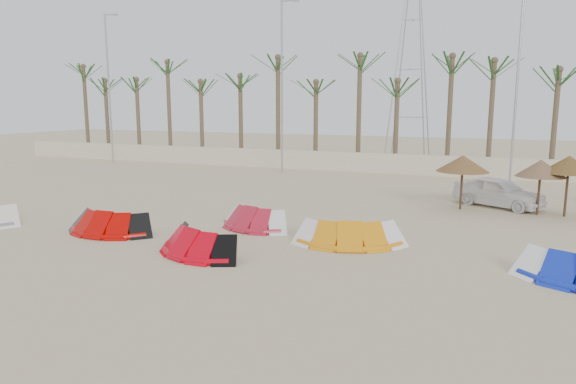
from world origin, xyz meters
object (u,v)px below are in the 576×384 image
at_px(kite_red_mid, 202,239).
at_px(car, 499,192).
at_px(kite_red_left, 115,220).
at_px(kite_red_right, 256,216).
at_px(parasol_mid, 541,168).
at_px(parasol_right, 569,165).
at_px(parasol_left, 463,164).
at_px(kite_orange, 352,230).

relative_size(kite_red_mid, car, 0.91).
relative_size(kite_red_left, car, 0.85).
distance_m(kite_red_right, parasol_mid, 11.79).
height_order(kite_red_left, parasol_mid, parasol_mid).
bearing_deg(kite_red_left, kite_red_right, 29.57).
bearing_deg(parasol_right, kite_red_mid, -138.23).
distance_m(kite_red_mid, kite_red_right, 3.55).
xyz_separation_m(kite_red_left, kite_red_right, (4.40, 2.50, -0.00)).
bearing_deg(parasol_right, parasol_left, -179.04).
bearing_deg(parasol_mid, kite_red_left, -148.51).
relative_size(kite_orange, parasol_mid, 1.65).
relative_size(parasol_mid, car, 0.58).
relative_size(kite_red_mid, parasol_mid, 1.55).
relative_size(kite_red_right, parasol_left, 1.34).
bearing_deg(kite_red_right, car, 41.69).
bearing_deg(parasol_right, kite_red_right, -149.86).
relative_size(kite_red_left, kite_red_mid, 0.94).
bearing_deg(car, parasol_left, 156.87).
bearing_deg(parasol_mid, parasol_left, 179.93).
bearing_deg(kite_orange, kite_red_left, -168.35).
height_order(kite_red_left, car, car).
height_order(kite_red_right, parasol_right, parasol_right).
xyz_separation_m(parasol_left, parasol_right, (4.03, 0.07, 0.13)).
distance_m(kite_red_mid, parasol_mid, 14.12).
xyz_separation_m(kite_orange, parasol_left, (3.00, 7.05, 1.58)).
xyz_separation_m(kite_red_right, car, (8.38, 7.46, 0.25)).
distance_m(kite_red_mid, car, 13.94).
relative_size(kite_orange, car, 0.96).
bearing_deg(kite_red_right, parasol_right, 30.14).
bearing_deg(parasol_right, parasol_mid, -175.95).
relative_size(kite_red_right, car, 0.80).
bearing_deg(kite_orange, car, 61.30).
xyz_separation_m(kite_red_right, kite_orange, (3.86, -0.79, 0.00)).
distance_m(kite_red_left, parasol_left, 14.35).
height_order(parasol_left, parasol_mid, parasol_left).
xyz_separation_m(kite_red_left, parasol_right, (15.29, 8.82, 1.71)).
bearing_deg(car, kite_red_right, 160.13).
xyz_separation_m(parasol_right, car, (-2.51, 1.14, -1.46)).
height_order(kite_red_mid, kite_red_right, same).
height_order(kite_orange, parasol_left, parasol_left).
bearing_deg(kite_red_right, parasol_left, 42.37).
height_order(kite_red_mid, parasol_right, parasol_right).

